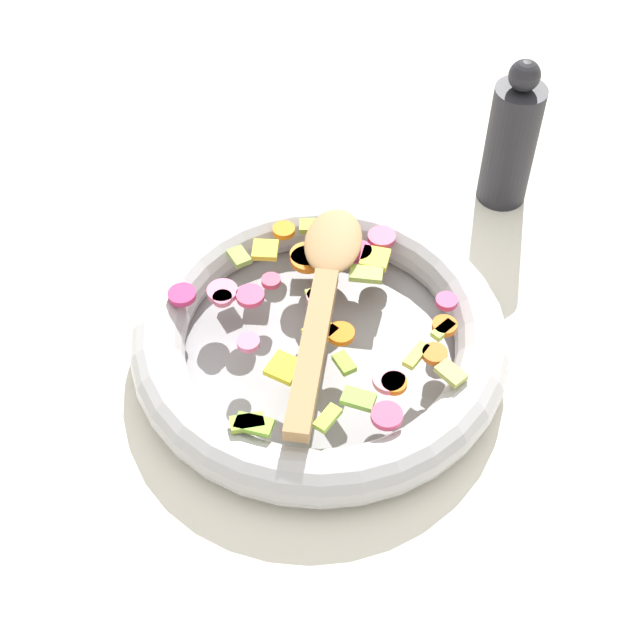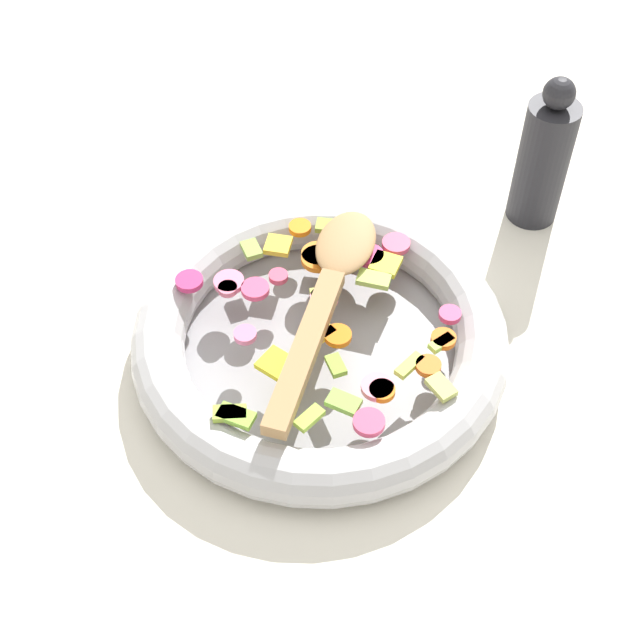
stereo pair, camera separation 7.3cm
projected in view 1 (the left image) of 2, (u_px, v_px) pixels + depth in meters
ground_plane at (320, 354)px, 0.85m from camera, size 4.00×4.00×0.00m
skillet at (320, 339)px, 0.84m from camera, size 0.35×0.35×0.05m
chopped_vegetables at (325, 306)px, 0.82m from camera, size 0.27×0.28×0.01m
wooden_spoon at (325, 287)px, 0.83m from camera, size 0.19×0.24×0.01m
pepper_mill at (511, 140)px, 0.94m from camera, size 0.05×0.05×0.17m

